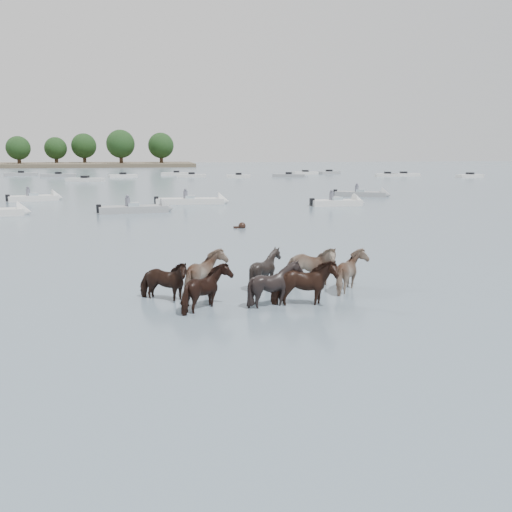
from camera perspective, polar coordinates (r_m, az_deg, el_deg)
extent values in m
plane|color=#495C69|center=(17.48, -3.72, -3.86)|extent=(400.00, 400.00, 0.00)
imported|color=black|center=(16.71, -9.69, -2.86)|extent=(1.90, 1.48, 1.46)
imported|color=#856F5A|center=(17.30, -5.14, -2.09)|extent=(1.57, 1.76, 1.57)
imported|color=black|center=(18.09, 0.99, -1.61)|extent=(1.36, 1.21, 1.48)
imported|color=gray|center=(18.34, 5.63, -1.31)|extent=(2.06, 1.72, 1.59)
imported|color=black|center=(15.54, -5.05, -3.76)|extent=(1.66, 1.80, 1.48)
imported|color=black|center=(15.91, 2.05, -3.25)|extent=(1.84, 1.78, 1.54)
imported|color=black|center=(15.93, 5.01, -3.18)|extent=(1.97, 1.05, 1.60)
imported|color=gray|center=(17.85, 10.14, -1.90)|extent=(1.55, 1.72, 1.52)
sphere|color=black|center=(32.04, -1.47, 3.16)|extent=(0.44, 0.44, 0.44)
cube|color=black|center=(32.02, -1.91, 2.97)|extent=(0.50, 0.22, 0.18)
cone|color=silver|center=(42.18, -23.06, 4.28)|extent=(1.13, 1.71, 1.60)
cube|color=gray|center=(41.25, -12.70, 4.76)|extent=(5.07, 2.11, 0.55)
cone|color=gray|center=(41.49, -9.29, 4.91)|extent=(1.06, 1.69, 1.60)
cube|color=#99ADB7|center=(41.22, -12.72, 5.24)|extent=(0.91, 1.20, 0.35)
cube|color=black|center=(41.14, -16.14, 4.79)|extent=(0.38, 0.38, 0.60)
cylinder|color=#595966|center=(41.21, -13.29, 5.49)|extent=(0.36, 0.36, 0.70)
sphere|color=#595966|center=(41.17, -13.31, 6.12)|extent=(0.24, 0.24, 0.24)
cube|color=silver|center=(47.17, -6.89, 5.69)|extent=(5.84, 2.09, 0.55)
cone|color=silver|center=(47.20, -3.40, 5.75)|extent=(1.04, 1.67, 1.60)
cube|color=#99ADB7|center=(47.14, -6.90, 6.11)|extent=(0.89, 1.19, 0.35)
cube|color=black|center=(47.30, -10.38, 5.79)|extent=(0.38, 0.38, 0.60)
cylinder|color=#595966|center=(47.09, -7.40, 6.34)|extent=(0.36, 0.36, 0.70)
sphere|color=#595966|center=(47.06, -7.41, 6.89)|extent=(0.24, 0.24, 0.24)
cube|color=silver|center=(45.76, 8.36, 5.49)|extent=(4.15, 1.66, 0.55)
cone|color=silver|center=(46.50, 10.76, 5.50)|extent=(0.92, 1.61, 1.60)
cube|color=#99ADB7|center=(45.73, 8.37, 5.93)|extent=(0.82, 1.13, 0.35)
cube|color=black|center=(45.08, 5.89, 5.66)|extent=(0.36, 0.36, 0.60)
cylinder|color=#595966|center=(45.58, 7.90, 6.18)|extent=(0.36, 0.36, 0.70)
sphere|color=#595966|center=(45.55, 7.92, 6.74)|extent=(0.24, 0.24, 0.24)
cube|color=gray|center=(55.52, 10.87, 6.36)|extent=(5.19, 3.61, 0.55)
cone|color=gray|center=(55.39, 13.46, 6.24)|extent=(1.51, 1.83, 1.60)
cube|color=#99ADB7|center=(55.49, 10.88, 6.72)|extent=(1.21, 1.36, 0.35)
cube|color=black|center=(55.75, 8.31, 6.61)|extent=(0.47, 0.47, 0.60)
cylinder|color=#595966|center=(55.33, 10.50, 6.92)|extent=(0.36, 0.36, 0.70)
sphere|color=#595966|center=(55.31, 10.52, 7.39)|extent=(0.24, 0.24, 0.24)
cube|color=silver|center=(53.69, -22.29, 5.59)|extent=(4.52, 2.82, 0.55)
cone|color=silver|center=(53.96, -20.05, 5.76)|extent=(1.35, 1.80, 1.60)
cube|color=#99ADB7|center=(53.67, -22.32, 5.96)|extent=(1.10, 1.31, 0.35)
cube|color=black|center=(53.49, -24.56, 5.56)|extent=(0.44, 0.44, 0.60)
cylinder|color=#595966|center=(53.73, -22.75, 6.15)|extent=(0.36, 0.36, 0.70)
sphere|color=#595966|center=(53.70, -22.79, 6.62)|extent=(0.24, 0.24, 0.24)
cube|color=gray|center=(109.41, -23.37, 7.85)|extent=(5.93, 3.11, 0.60)
cube|color=black|center=(109.39, -23.39, 8.04)|extent=(1.25, 1.25, 0.50)
cube|color=gray|center=(101.71, -19.97, 7.91)|extent=(5.87, 1.54, 0.60)
cube|color=black|center=(101.70, -19.98, 8.13)|extent=(1.01, 1.01, 0.50)
cube|color=silver|center=(85.36, -17.45, 7.61)|extent=(5.76, 3.10, 0.60)
cube|color=black|center=(85.34, -17.47, 7.86)|extent=(1.25, 1.25, 0.50)
cube|color=silver|center=(96.44, -13.75, 8.12)|extent=(4.91, 2.68, 0.60)
cube|color=black|center=(96.42, -13.76, 8.35)|extent=(1.23, 1.23, 0.50)
cube|color=silver|center=(103.00, -8.31, 8.48)|extent=(5.73, 2.37, 0.60)
cube|color=black|center=(102.98, -8.32, 8.69)|extent=(1.15, 1.15, 0.50)
cube|color=silver|center=(95.10, -6.75, 8.32)|extent=(5.21, 2.42, 0.60)
cube|color=black|center=(95.08, -6.75, 8.55)|extent=(1.17, 1.17, 0.50)
cube|color=silver|center=(92.09, -1.83, 8.31)|extent=(4.19, 2.12, 0.60)
cube|color=black|center=(92.07, -1.84, 8.54)|extent=(1.15, 1.15, 0.50)
cube|color=gray|center=(95.26, 3.45, 8.38)|extent=(5.68, 3.44, 0.60)
cube|color=black|center=(95.25, 3.45, 8.61)|extent=(1.30, 1.30, 0.50)
cube|color=silver|center=(105.99, 5.18, 8.62)|extent=(5.11, 2.27, 0.60)
cube|color=black|center=(105.97, 5.18, 8.82)|extent=(1.15, 1.15, 0.50)
cube|color=gray|center=(108.87, 7.66, 8.62)|extent=(4.71, 2.86, 0.60)
cube|color=black|center=(108.86, 7.66, 8.82)|extent=(1.27, 1.27, 0.50)
cube|color=silver|center=(99.69, 13.59, 8.21)|extent=(4.29, 1.99, 0.60)
cube|color=black|center=(99.67, 13.60, 8.43)|extent=(1.11, 1.11, 0.50)
cube|color=silver|center=(101.57, 15.18, 8.18)|extent=(6.04, 1.96, 0.60)
cube|color=black|center=(101.56, 15.19, 8.40)|extent=(1.07, 1.07, 0.50)
cube|color=silver|center=(100.74, 21.48, 7.79)|extent=(5.23, 2.67, 0.60)
cube|color=black|center=(100.72, 21.49, 8.01)|extent=(1.21, 1.21, 0.50)
cylinder|color=#382619|center=(165.84, -23.53, 9.02)|extent=(1.00, 1.00, 2.90)
sphere|color=black|center=(165.81, -23.63, 10.32)|extent=(6.45, 6.45, 6.45)
cylinder|color=#382619|center=(173.09, -20.15, 9.30)|extent=(1.00, 1.00, 2.89)
sphere|color=black|center=(173.06, -20.24, 10.55)|extent=(6.43, 6.43, 6.43)
cylinder|color=#382619|center=(173.68, -17.50, 9.53)|extent=(1.00, 1.00, 3.29)
sphere|color=black|center=(173.66, -17.58, 10.94)|extent=(7.32, 7.32, 7.32)
cylinder|color=#382619|center=(160.94, -13.92, 9.68)|extent=(1.00, 1.00, 3.54)
sphere|color=black|center=(160.93, -14.00, 11.32)|extent=(7.86, 7.86, 7.86)
cylinder|color=#382619|center=(164.33, -9.87, 9.82)|extent=(1.00, 1.00, 3.32)
sphere|color=black|center=(164.31, -9.92, 11.33)|extent=(7.38, 7.38, 7.38)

